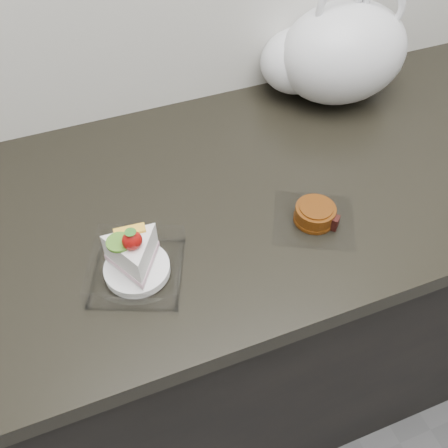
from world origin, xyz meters
name	(u,v)px	position (x,y,z in m)	size (l,w,h in m)	color
counter	(260,302)	(0.00, 1.69, 0.45)	(2.04, 0.64, 0.90)	black
cake_tray	(136,262)	(-0.31, 1.56, 0.93)	(0.19, 0.19, 0.12)	white
mooncake_wrap	(315,215)	(0.02, 1.56, 0.91)	(0.19, 0.19, 0.03)	white
plastic_bag	(334,54)	(0.24, 1.90, 1.01)	(0.36, 0.29, 0.27)	silver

